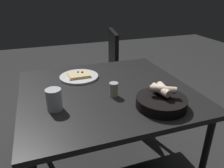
{
  "coord_description": "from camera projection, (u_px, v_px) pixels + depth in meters",
  "views": [
    {
      "loc": [
        -0.37,
        -1.19,
        1.3
      ],
      "look_at": [
        0.01,
        -0.07,
        0.76
      ],
      "focal_mm": 34.88,
      "sensor_mm": 36.0,
      "label": 1
    }
  ],
  "objects": [
    {
      "name": "dining_table",
      "position": [
        106.0,
        97.0,
        1.41
      ],
      "size": [
        1.05,
        0.99,
        0.7
      ],
      "color": "black",
      "rests_on": "ground"
    },
    {
      "name": "pizza_plate",
      "position": [
        79.0,
        76.0,
        1.55
      ],
      "size": [
        0.27,
        0.27,
        0.04
      ],
      "color": "silver",
      "rests_on": "dining_table"
    },
    {
      "name": "bread_basket",
      "position": [
        162.0,
        101.0,
        1.17
      ],
      "size": [
        0.27,
        0.27,
        0.12
      ],
      "color": "black",
      "rests_on": "dining_table"
    },
    {
      "name": "beer_glass",
      "position": [
        54.0,
        101.0,
        1.14
      ],
      "size": [
        0.08,
        0.08,
        0.12
      ],
      "color": "silver",
      "rests_on": "dining_table"
    },
    {
      "name": "pepper_shaker",
      "position": [
        114.0,
        90.0,
        1.28
      ],
      "size": [
        0.05,
        0.05,
        0.09
      ],
      "color": "#BFB299",
      "rests_on": "dining_table"
    },
    {
      "name": "chair_near",
      "position": [
        102.0,
        67.0,
        2.29
      ],
      "size": [
        0.51,
        0.51,
        0.89
      ],
      "color": "black",
      "rests_on": "ground"
    }
  ]
}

